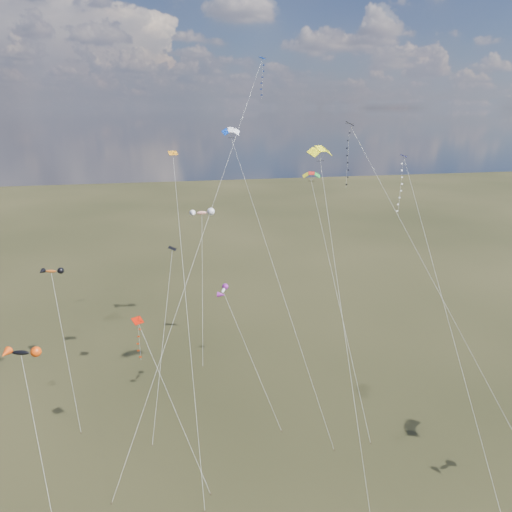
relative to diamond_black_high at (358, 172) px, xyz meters
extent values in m
cube|color=black|center=(-0.83, 1.02, 4.84)|extent=(0.97, 1.02, 0.37)
cylinder|color=silver|center=(6.41, -7.82, -11.61)|extent=(14.51, 17.70, 32.92)
cube|color=#081C52|center=(-6.24, 18.66, 12.60)|extent=(1.05, 1.03, 0.33)
cylinder|color=silver|center=(-16.28, 4.30, -7.73)|extent=(20.11, 28.74, 40.68)
cube|color=#332316|center=(-26.32, -10.05, -28.00)|extent=(0.10, 0.10, 0.12)
cube|color=black|center=(-19.33, 9.35, -9.88)|extent=(1.07, 1.13, 0.42)
cylinder|color=silver|center=(-21.06, 3.12, -18.97)|extent=(3.48, 12.47, 18.19)
cube|color=#332316|center=(-22.78, -3.10, -28.00)|extent=(0.10, 0.10, 0.12)
cube|color=#B71302|center=(-23.23, -2.12, -13.69)|extent=(1.29, 1.26, 0.43)
cylinder|color=silver|center=(-20.26, -6.46, -20.88)|extent=(5.96, 8.72, 14.39)
cube|color=#332316|center=(-17.30, -10.80, -28.00)|extent=(0.10, 0.10, 0.12)
cube|color=#11114A|center=(6.22, 2.28, 1.37)|extent=(0.92, 0.94, 0.27)
cylinder|color=silver|center=(5.48, -10.91, -13.35)|extent=(1.49, 26.39, 29.45)
cube|color=orange|center=(-18.70, 6.97, 1.68)|extent=(1.07, 1.01, 0.41)
cylinder|color=silver|center=(-18.36, -2.82, -13.19)|extent=(0.70, 19.61, 29.76)
cube|color=#332316|center=(-18.02, -12.62, -28.00)|extent=(0.10, 0.10, 0.12)
cylinder|color=silver|center=(-3.60, -7.04, -12.87)|extent=(0.13, 17.76, 30.39)
cylinder|color=silver|center=(-8.01, 0.10, -12.02)|extent=(8.25, 15.34, 32.10)
cube|color=#332316|center=(-3.90, -7.55, -28.00)|extent=(0.10, 0.10, 0.12)
cylinder|color=silver|center=(-0.32, 2.53, -14.88)|extent=(1.30, 19.84, 26.38)
cube|color=#332316|center=(0.32, -7.38, -28.00)|extent=(0.10, 0.10, 0.12)
ellipsoid|color=black|center=(-33.32, -5.10, -14.46)|extent=(3.30, 1.78, 1.08)
cylinder|color=silver|center=(-31.91, -8.94, -21.26)|extent=(2.85, 7.71, 13.61)
ellipsoid|color=#C35116|center=(-34.03, 11.61, -12.60)|extent=(2.85, 1.55, 0.90)
cylinder|color=silver|center=(-32.30, 6.05, -20.33)|extent=(3.50, 11.16, 15.48)
cube|color=#332316|center=(-30.57, 0.48, -28.00)|extent=(0.10, 0.10, 0.12)
ellipsoid|color=silver|center=(-13.95, 3.38, -13.42)|extent=(1.48, 2.48, 0.74)
cylinder|color=silver|center=(-11.28, -0.13, -20.74)|extent=(5.38, 7.06, 14.66)
cube|color=#332316|center=(-8.61, -3.65, -28.00)|extent=(0.10, 0.10, 0.12)
ellipsoid|color=#EB3C15|center=(-14.35, 25.52, -9.23)|extent=(3.18, 1.47, 1.41)
cylinder|color=silver|center=(-15.22, 18.52, -18.65)|extent=(1.77, 14.03, 18.84)
cube|color=#332316|center=(-16.10, 11.51, -28.00)|extent=(0.10, 0.10, 0.12)
camera|label=1|loc=(-19.77, -44.59, 6.35)|focal=32.00mm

